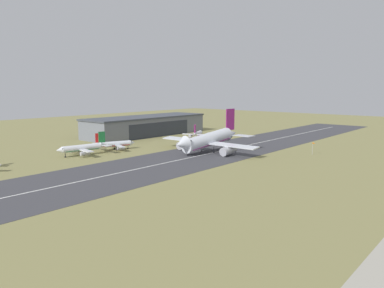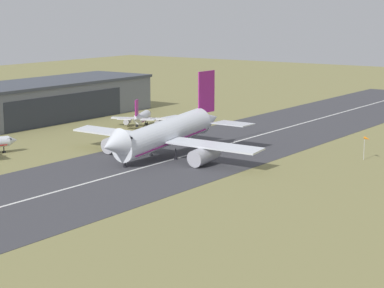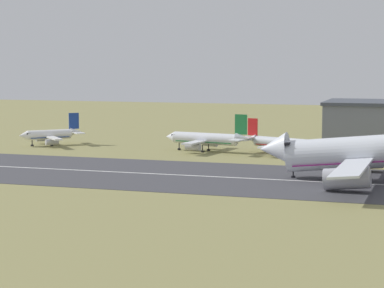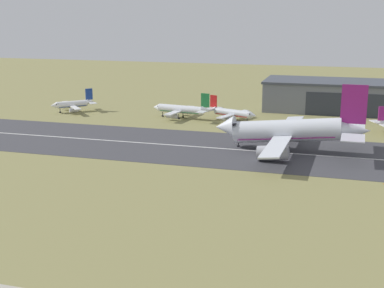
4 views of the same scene
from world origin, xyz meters
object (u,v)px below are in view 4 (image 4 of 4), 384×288
(airplane_landing, at_px, (288,132))
(airplane_parked_far_east, at_px, (232,113))
(airplane_parked_west, at_px, (181,110))
(airplane_parked_east, at_px, (73,104))

(airplane_landing, xyz_separation_m, airplane_parked_far_east, (-24.10, 37.89, -2.74))
(airplane_parked_far_east, bearing_deg, airplane_landing, -57.54)
(airplane_parked_west, height_order, airplane_parked_far_east, airplane_parked_west)
(airplane_parked_west, relative_size, airplane_parked_east, 1.30)
(airplane_landing, bearing_deg, airplane_parked_far_east, 122.46)
(airplane_parked_east, relative_size, airplane_parked_far_east, 0.89)
(airplane_parked_east, bearing_deg, airplane_landing, -23.33)
(airplane_parked_west, xyz_separation_m, airplane_parked_east, (-44.89, 0.89, -0.35))
(airplane_landing, bearing_deg, airplane_parked_west, 139.24)
(airplane_parked_east, height_order, airplane_parked_far_east, airplane_parked_east)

